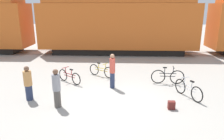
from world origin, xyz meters
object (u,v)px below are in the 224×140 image
bicycle_silver (188,90)px  bicycle_yellow (101,71)px  bicycle_black (168,77)px  person_in_grey (57,88)px  backpack (171,105)px  freight_train (118,19)px  bicycle_maroon (69,77)px  person_in_tan (28,83)px  person_in_red (112,71)px

bicycle_silver → bicycle_yellow: bearing=146.0°
bicycle_black → person_in_grey: person_in_grey is taller
backpack → person_in_grey: bearing=-179.9°
person_in_grey → freight_train: bearing=-138.2°
bicycle_maroon → person_in_grey: bearing=-86.2°
person_in_tan → bicycle_black: bearing=-3.6°
bicycle_silver → person_in_red: person_in_red is taller
bicycle_silver → person_in_tan: 7.17m
person_in_grey → bicycle_yellow: bearing=-145.5°
person_in_red → bicycle_maroon: bearing=102.4°
bicycle_black → bicycle_yellow: bearing=163.8°
bicycle_silver → person_in_grey: bearing=-167.8°
freight_train → bicycle_maroon: 8.48m
bicycle_silver → bicycle_maroon: 6.11m
freight_train → bicycle_maroon: freight_train is taller
person_in_grey → backpack: person_in_grey is taller
person_in_red → person_in_tan: 3.99m
freight_train → backpack: freight_train is taller
bicycle_black → person_in_tan: person_in_tan is taller
bicycle_silver → bicycle_black: size_ratio=0.93×
person_in_grey → bicycle_black: bearing=174.6°
bicycle_maroon → bicycle_black: (5.29, 0.11, 0.05)m
bicycle_black → backpack: 3.06m
bicycle_black → bicycle_yellow: 3.81m
freight_train → bicycle_black: 8.49m
bicycle_silver → bicycle_maroon: size_ratio=1.15×
freight_train → bicycle_silver: (3.41, -9.39, -2.57)m
freight_train → bicycle_yellow: 7.07m
backpack → freight_train: bearing=102.8°
freight_train → backpack: (2.41, -10.62, -2.77)m
person_in_grey → bicycle_maroon: bearing=-122.4°
person_in_red → backpack: bearing=-104.5°
person_in_tan → person_in_grey: bearing=-47.3°
person_in_red → person_in_grey: size_ratio=1.09×
bicycle_maroon → person_in_red: person_in_red is taller
bicycle_black → person_in_tan: 6.99m
freight_train → bicycle_maroon: bearing=-107.7°
bicycle_silver → freight_train: bearing=110.0°
bicycle_black → bicycle_maroon: bearing=-178.9°
freight_train → bicycle_yellow: bearing=-97.2°
freight_train → person_in_red: (-0.09, -8.34, -2.03)m
person_in_grey → person_in_tan: 1.60m
bicycle_yellow → person_in_red: person_in_red is taller
freight_train → bicycle_maroon: size_ratio=29.32×
person_in_grey → person_in_tan: (-1.46, 0.64, -0.05)m
bicycle_black → backpack: size_ratio=5.17×
person_in_red → person_in_grey: (-2.17, -2.28, -0.09)m
person_in_red → freight_train: bearing=27.1°
backpack → bicycle_yellow: bearing=128.4°
backpack → bicycle_black: bearing=82.1°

